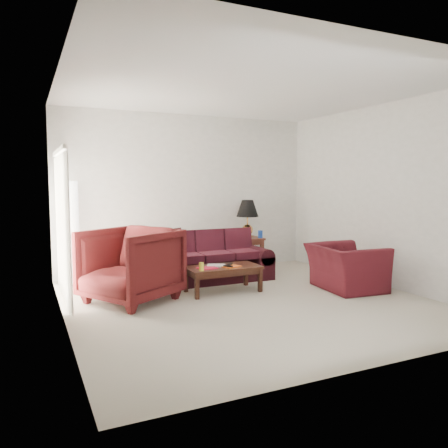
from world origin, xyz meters
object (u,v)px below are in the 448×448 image
object	(u,v)px
floor_lamp	(71,233)
coffee_table	(223,279)
sofa	(213,257)
armchair_right	(346,267)
end_table	(246,253)
armchair_left	(130,265)

from	to	relation	value
floor_lamp	coffee_table	distance (m)	2.66
sofa	armchair_right	distance (m)	2.23
sofa	coffee_table	bearing A→B (deg)	-102.64
sofa	armchair_right	xyz separation A→B (m)	(1.69, -1.45, -0.06)
end_table	floor_lamp	bearing A→B (deg)	179.95
sofa	armchair_left	bearing A→B (deg)	-155.80
armchair_left	armchair_right	distance (m)	3.38
end_table	armchair_right	bearing A→B (deg)	-72.65
armchair_right	coffee_table	size ratio (longest dim) A/B	0.95
sofa	floor_lamp	size ratio (longest dim) A/B	1.15
floor_lamp	coffee_table	size ratio (longest dim) A/B	1.52
sofa	armchair_right	size ratio (longest dim) A/B	1.84
sofa	floor_lamp	bearing A→B (deg)	162.03
sofa	coffee_table	distance (m)	0.83
floor_lamp	coffee_table	bearing A→B (deg)	-35.68
end_table	sofa	bearing A→B (deg)	-144.88
sofa	armchair_right	bearing A→B (deg)	-41.01
floor_lamp	sofa	bearing A→B (deg)	-17.60
end_table	armchair_left	world-z (taller)	armchair_left
end_table	coffee_table	distance (m)	1.91
floor_lamp	armchair_right	distance (m)	4.54
end_table	armchair_left	xyz separation A→B (m)	(-2.63, -1.45, 0.22)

